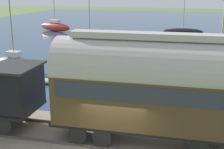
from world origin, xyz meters
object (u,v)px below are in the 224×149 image
object	(u,v)px
passenger_coach	(153,84)
sailboat_brown	(90,36)
rowboat_mid_harbor	(44,81)
sailboat_navy	(217,94)
sailboat_black	(183,31)
sailboat_red	(55,26)
sailboat_gray	(14,63)
rowboat_off_pier	(162,74)

from	to	relation	value
passenger_coach	sailboat_brown	distance (m)	29.71
rowboat_mid_harbor	sailboat_brown	bearing A→B (deg)	14.61
sailboat_navy	sailboat_black	bearing A→B (deg)	-3.06
sailboat_red	sailboat_black	xyz separation A→B (m)	(0.65, -19.90, -0.25)
sailboat_black	sailboat_gray	distance (m)	27.75
sailboat_gray	sailboat_brown	bearing A→B (deg)	1.17
sailboat_gray	rowboat_mid_harbor	size ratio (longest dim) A/B	2.92
sailboat_gray	passenger_coach	bearing A→B (deg)	-125.20
rowboat_mid_harbor	sailboat_red	bearing A→B (deg)	29.07
passenger_coach	sailboat_red	world-z (taller)	sailboat_red
passenger_coach	rowboat_mid_harbor	distance (m)	12.54
passenger_coach	sailboat_navy	bearing A→B (deg)	-23.69
sailboat_black	sailboat_brown	distance (m)	14.29
passenger_coach	rowboat_off_pier	distance (m)	12.82
sailboat_brown	rowboat_mid_harbor	distance (m)	19.10
passenger_coach	sailboat_brown	world-z (taller)	sailboat_brown
sailboat_red	sailboat_navy	world-z (taller)	sailboat_red
sailboat_red	sailboat_gray	world-z (taller)	sailboat_red
sailboat_navy	sailboat_gray	size ratio (longest dim) A/B	1.34
sailboat_navy	sailboat_brown	bearing A→B (deg)	27.02
sailboat_navy	sailboat_gray	bearing A→B (deg)	67.63
sailboat_brown	rowboat_off_pier	world-z (taller)	sailboat_brown
sailboat_black	rowboat_mid_harbor	world-z (taller)	sailboat_black
rowboat_mid_harbor	rowboat_off_pier	bearing A→B (deg)	-56.72
sailboat_red	sailboat_brown	size ratio (longest dim) A/B	1.38
sailboat_black	rowboat_off_pier	bearing A→B (deg)	174.26
sailboat_gray	rowboat_off_pier	bearing A→B (deg)	-77.28
sailboat_black	sailboat_brown	size ratio (longest dim) A/B	0.96
rowboat_mid_harbor	passenger_coach	bearing A→B (deg)	-126.71
passenger_coach	sailboat_black	world-z (taller)	sailboat_black
rowboat_mid_harbor	sailboat_navy	bearing A→B (deg)	-89.44
sailboat_red	rowboat_mid_harbor	size ratio (longest dim) A/B	4.14
sailboat_black	sailboat_gray	size ratio (longest dim) A/B	0.99
sailboat_navy	rowboat_mid_harbor	xyz separation A→B (m)	(1.40, 11.87, -0.42)
sailboat_red	rowboat_off_pier	size ratio (longest dim) A/B	3.38
sailboat_black	sailboat_navy	distance (m)	28.51
sailboat_black	sailboat_navy	world-z (taller)	sailboat_navy
sailboat_brown	sailboat_red	bearing A→B (deg)	58.04
passenger_coach	rowboat_off_pier	bearing A→B (deg)	2.62
sailboat_red	rowboat_off_pier	xyz separation A→B (m)	(-22.35, -18.74, -0.59)
rowboat_off_pier	sailboat_red	bearing A→B (deg)	-11.65
sailboat_navy	rowboat_off_pier	size ratio (longest dim) A/B	3.19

